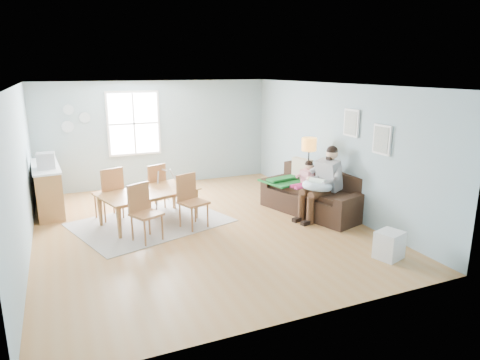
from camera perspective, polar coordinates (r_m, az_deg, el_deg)
name	(u,v)px	position (r m, az deg, el deg)	size (l,w,h in m)	color
room	(198,101)	(7.88, -5.65, 10.44)	(8.40, 9.40, 3.90)	#A36E39
window	(134,124)	(11.18, -13.98, 7.32)	(1.32, 0.08, 1.62)	white
pictures	(366,131)	(8.45, 16.44, 6.30)	(0.05, 1.34, 0.74)	white
wall_plates	(74,119)	(11.03, -21.30, 7.61)	(0.67, 0.02, 0.66)	#99ACB8
sofa	(314,198)	(9.26, 9.87, -2.36)	(1.55, 2.40, 0.90)	black
green_throw	(287,180)	(9.60, 6.24, -0.06)	(1.01, 0.83, 0.04)	#166128
beige_pillow	(302,170)	(9.67, 8.26, 1.39)	(0.14, 0.50, 0.50)	tan
father	(323,181)	(8.84, 10.99, -0.08)	(1.12, 0.67, 1.48)	gray
nursing_pillow	(317,186)	(8.73, 10.26, -0.79)	(0.60, 0.60, 0.16)	silver
infant	(316,181)	(8.72, 10.07, -0.16)	(0.29, 0.41, 0.15)	white
toddler	(305,177)	(9.21, 8.66, 0.40)	(0.57, 0.35, 0.86)	white
floor_lamp	(309,150)	(9.32, 9.18, 3.93)	(0.31, 0.31, 1.55)	black
storage_cube	(389,245)	(7.38, 19.24, -8.20)	(0.50, 0.47, 0.45)	silver
rug	(151,222)	(8.78, -11.79, -5.55)	(2.80, 2.12, 0.01)	gray
dining_table	(150,207)	(8.68, -11.90, -3.57)	(1.85, 1.03, 0.65)	brown
chair_sw	(143,208)	(7.78, -12.81, -3.67)	(0.62, 0.62, 1.03)	olive
chair_se	(190,197)	(8.28, -6.65, -2.24)	(0.60, 0.60, 1.04)	olive
chair_nw	(110,190)	(8.97, -16.92, -1.24)	(0.63, 0.63, 1.09)	olive
chair_ne	(154,183)	(9.42, -11.35, -0.44)	(0.60, 0.60, 1.02)	olive
counter	(48,188)	(10.04, -24.26, -0.97)	(0.64, 1.84, 1.01)	brown
monitor	(46,161)	(9.56, -24.48, 2.38)	(0.35, 0.33, 0.33)	#A8A8AD
baby_swing	(162,191)	(9.47, -10.38, -1.46)	(1.12, 1.13, 0.90)	#A8A8AD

